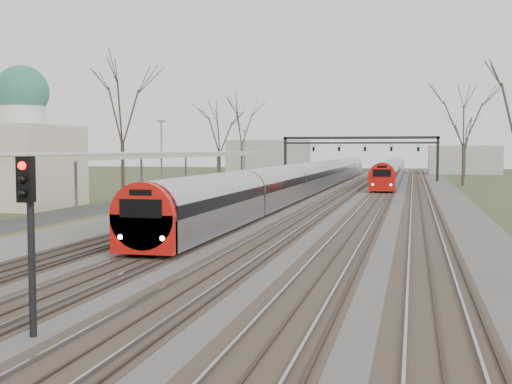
# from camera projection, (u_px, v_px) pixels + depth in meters

# --- Properties ---
(track_bed) EXTENTS (24.00, 160.00, 0.22)m
(track_bed) POSITION_uv_depth(u_px,v_px,m) (332.00, 196.00, 58.19)
(track_bed) COLOR #474442
(track_bed) RESTS_ON ground
(platform) EXTENTS (3.50, 69.00, 1.00)m
(platform) POSITION_uv_depth(u_px,v_px,m) (163.00, 205.00, 43.42)
(platform) COLOR #9E9B93
(platform) RESTS_ON ground
(canopy) EXTENTS (4.10, 50.00, 3.11)m
(canopy) POSITION_uv_depth(u_px,v_px,m) (134.00, 155.00, 38.82)
(canopy) COLOR slate
(canopy) RESTS_ON platform
(dome_building) EXTENTS (10.00, 8.00, 10.30)m
(dome_building) POSITION_uv_depth(u_px,v_px,m) (3.00, 157.00, 46.71)
(dome_building) COLOR beige
(dome_building) RESTS_ON ground
(signal_gantry) EXTENTS (21.00, 0.59, 6.08)m
(signal_gantry) POSITION_uv_depth(u_px,v_px,m) (360.00, 145.00, 86.92)
(signal_gantry) COLOR black
(signal_gantry) RESTS_ON ground
(tree_west_far) EXTENTS (5.50, 5.50, 11.33)m
(tree_west_far) POSITION_uv_depth(u_px,v_px,m) (122.00, 106.00, 54.99)
(tree_west_far) COLOR #2D231C
(tree_west_far) RESTS_ON ground
(train_near) EXTENTS (2.62, 90.21, 3.05)m
(train_near) POSITION_uv_depth(u_px,v_px,m) (317.00, 176.00, 67.52)
(train_near) COLOR #9A9DA3
(train_near) RESTS_ON ground
(train_far) EXTENTS (2.62, 60.21, 3.05)m
(train_far) POSITION_uv_depth(u_px,v_px,m) (392.00, 170.00, 89.98)
(train_far) COLOR #9A9DA3
(train_far) RESTS_ON ground
(signal_post) EXTENTS (0.35, 0.45, 4.10)m
(signal_post) POSITION_uv_depth(u_px,v_px,m) (29.00, 219.00, 13.99)
(signal_post) COLOR black
(signal_post) RESTS_ON ground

